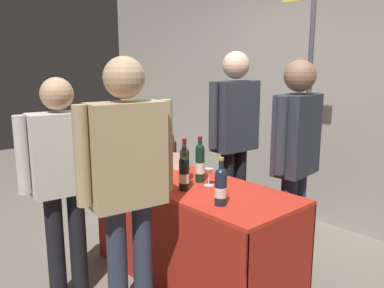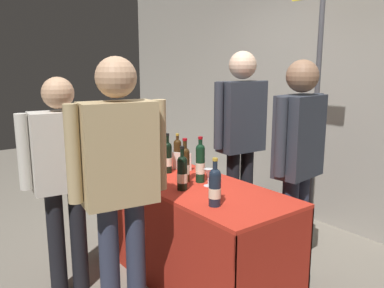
{
  "view_description": "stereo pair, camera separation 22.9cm",
  "coord_description": "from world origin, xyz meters",
  "px_view_note": "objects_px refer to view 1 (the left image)",
  "views": [
    {
      "loc": [
        2.11,
        -1.9,
        1.66
      ],
      "look_at": [
        0.0,
        0.0,
        1.08
      ],
      "focal_mm": 36.95,
      "sensor_mm": 36.0,
      "label": 1
    },
    {
      "loc": [
        2.26,
        -1.73,
        1.66
      ],
      "look_at": [
        0.0,
        0.0,
        1.08
      ],
      "focal_mm": 36.95,
      "sensor_mm": 36.0,
      "label": 2
    }
  ],
  "objects_px": {
    "wine_glass_near_taster": "(209,174)",
    "vendor_presenter": "(235,129)",
    "taster_foreground_right": "(62,172)",
    "booth_signpost": "(309,85)",
    "wine_glass_mid": "(157,154)",
    "display_bottle_0": "(165,157)",
    "wine_glass_near_vendor": "(127,161)",
    "tasting_table": "(192,214)",
    "featured_wine_bottle": "(184,172)"
  },
  "relations": [
    {
      "from": "taster_foreground_right",
      "to": "tasting_table",
      "type": "bearing_deg",
      "value": -18.52
    },
    {
      "from": "taster_foreground_right",
      "to": "featured_wine_bottle",
      "type": "bearing_deg",
      "value": -28.38
    },
    {
      "from": "taster_foreground_right",
      "to": "vendor_presenter",
      "type": "bearing_deg",
      "value": 2.45
    },
    {
      "from": "display_bottle_0",
      "to": "wine_glass_mid",
      "type": "xyz_separation_m",
      "value": [
        -0.28,
        0.14,
        -0.04
      ]
    },
    {
      "from": "tasting_table",
      "to": "featured_wine_bottle",
      "type": "height_order",
      "value": "featured_wine_bottle"
    },
    {
      "from": "wine_glass_near_taster",
      "to": "booth_signpost",
      "type": "relative_size",
      "value": 0.05
    },
    {
      "from": "display_bottle_0",
      "to": "wine_glass_near_vendor",
      "type": "xyz_separation_m",
      "value": [
        -0.19,
        -0.23,
        -0.03
      ]
    },
    {
      "from": "wine_glass_mid",
      "to": "display_bottle_0",
      "type": "bearing_deg",
      "value": -26.04
    },
    {
      "from": "wine_glass_mid",
      "to": "taster_foreground_right",
      "type": "relative_size",
      "value": 0.08
    },
    {
      "from": "vendor_presenter",
      "to": "booth_signpost",
      "type": "height_order",
      "value": "booth_signpost"
    },
    {
      "from": "wine_glass_near_taster",
      "to": "vendor_presenter",
      "type": "height_order",
      "value": "vendor_presenter"
    },
    {
      "from": "wine_glass_mid",
      "to": "wine_glass_near_taster",
      "type": "height_order",
      "value": "wine_glass_mid"
    },
    {
      "from": "taster_foreground_right",
      "to": "booth_signpost",
      "type": "height_order",
      "value": "booth_signpost"
    },
    {
      "from": "wine_glass_mid",
      "to": "booth_signpost",
      "type": "height_order",
      "value": "booth_signpost"
    },
    {
      "from": "wine_glass_near_taster",
      "to": "taster_foreground_right",
      "type": "height_order",
      "value": "taster_foreground_right"
    },
    {
      "from": "display_bottle_0",
      "to": "tasting_table",
      "type": "bearing_deg",
      "value": -3.27
    },
    {
      "from": "wine_glass_mid",
      "to": "taster_foreground_right",
      "type": "height_order",
      "value": "taster_foreground_right"
    },
    {
      "from": "vendor_presenter",
      "to": "wine_glass_near_taster",
      "type": "bearing_deg",
      "value": 33.14
    },
    {
      "from": "wine_glass_mid",
      "to": "tasting_table",
      "type": "bearing_deg",
      "value": -13.89
    },
    {
      "from": "display_bottle_0",
      "to": "wine_glass_mid",
      "type": "height_order",
      "value": "display_bottle_0"
    },
    {
      "from": "featured_wine_bottle",
      "to": "wine_glass_mid",
      "type": "height_order",
      "value": "featured_wine_bottle"
    },
    {
      "from": "wine_glass_near_taster",
      "to": "booth_signpost",
      "type": "distance_m",
      "value": 1.28
    },
    {
      "from": "vendor_presenter",
      "to": "taster_foreground_right",
      "type": "bearing_deg",
      "value": -1.17
    },
    {
      "from": "display_bottle_0",
      "to": "taster_foreground_right",
      "type": "xyz_separation_m",
      "value": [
        -0.06,
        -0.84,
        0.02
      ]
    },
    {
      "from": "featured_wine_bottle",
      "to": "taster_foreground_right",
      "type": "relative_size",
      "value": 0.2
    },
    {
      "from": "vendor_presenter",
      "to": "taster_foreground_right",
      "type": "height_order",
      "value": "vendor_presenter"
    },
    {
      "from": "wine_glass_near_vendor",
      "to": "wine_glass_mid",
      "type": "relative_size",
      "value": 1.14
    },
    {
      "from": "display_bottle_0",
      "to": "wine_glass_mid",
      "type": "bearing_deg",
      "value": 153.96
    },
    {
      "from": "taster_foreground_right",
      "to": "booth_signpost",
      "type": "relative_size",
      "value": 0.66
    },
    {
      "from": "wine_glass_near_vendor",
      "to": "wine_glass_near_taster",
      "type": "distance_m",
      "value": 0.73
    },
    {
      "from": "wine_glass_mid",
      "to": "vendor_presenter",
      "type": "bearing_deg",
      "value": 57.75
    },
    {
      "from": "wine_glass_near_vendor",
      "to": "wine_glass_near_taster",
      "type": "relative_size",
      "value": 1.15
    },
    {
      "from": "wine_glass_mid",
      "to": "wine_glass_near_taster",
      "type": "bearing_deg",
      "value": -7.73
    },
    {
      "from": "featured_wine_bottle",
      "to": "vendor_presenter",
      "type": "xyz_separation_m",
      "value": [
        -0.34,
        0.91,
        0.16
      ]
    },
    {
      "from": "vendor_presenter",
      "to": "wine_glass_mid",
      "type": "bearing_deg",
      "value": -27.85
    },
    {
      "from": "featured_wine_bottle",
      "to": "wine_glass_near_taster",
      "type": "xyz_separation_m",
      "value": [
        0.04,
        0.2,
        -0.04
      ]
    },
    {
      "from": "wine_glass_near_taster",
      "to": "vendor_presenter",
      "type": "xyz_separation_m",
      "value": [
        -0.38,
        0.7,
        0.2
      ]
    },
    {
      "from": "wine_glass_near_vendor",
      "to": "tasting_table",
      "type": "bearing_deg",
      "value": 21.37
    },
    {
      "from": "wine_glass_mid",
      "to": "taster_foreground_right",
      "type": "bearing_deg",
      "value": -77.21
    },
    {
      "from": "wine_glass_near_taster",
      "to": "vendor_presenter",
      "type": "relative_size",
      "value": 0.07
    },
    {
      "from": "featured_wine_bottle",
      "to": "vendor_presenter",
      "type": "relative_size",
      "value": 0.18
    },
    {
      "from": "wine_glass_near_vendor",
      "to": "wine_glass_mid",
      "type": "bearing_deg",
      "value": 103.19
    },
    {
      "from": "wine_glass_near_vendor",
      "to": "wine_glass_near_taster",
      "type": "xyz_separation_m",
      "value": [
        0.67,
        0.27,
        -0.02
      ]
    },
    {
      "from": "wine_glass_near_vendor",
      "to": "wine_glass_mid",
      "type": "height_order",
      "value": "wine_glass_near_vendor"
    },
    {
      "from": "display_bottle_0",
      "to": "wine_glass_near_taster",
      "type": "xyz_separation_m",
      "value": [
        0.48,
        0.03,
        -0.04
      ]
    },
    {
      "from": "wine_glass_near_vendor",
      "to": "display_bottle_0",
      "type": "bearing_deg",
      "value": 50.6
    },
    {
      "from": "tasting_table",
      "to": "wine_glass_mid",
      "type": "distance_m",
      "value": 0.73
    },
    {
      "from": "vendor_presenter",
      "to": "booth_signpost",
      "type": "xyz_separation_m",
      "value": [
        0.48,
        0.42,
        0.41
      ]
    },
    {
      "from": "wine_glass_near_vendor",
      "to": "booth_signpost",
      "type": "distance_m",
      "value": 1.69
    },
    {
      "from": "tasting_table",
      "to": "wine_glass_near_taster",
      "type": "height_order",
      "value": "wine_glass_near_taster"
    }
  ]
}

